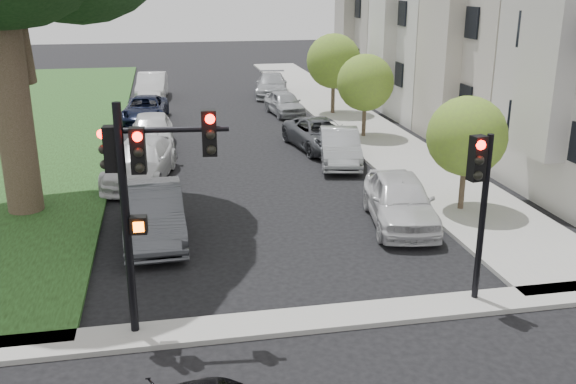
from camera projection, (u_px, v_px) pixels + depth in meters
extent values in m
plane|color=black|center=(339.00, 375.00, 12.05)|extent=(140.00, 140.00, 0.00)
cube|color=black|center=(44.00, 124.00, 32.75)|extent=(8.00, 44.00, 0.12)
cube|color=#A7A59A|center=(341.00, 113.00, 35.63)|extent=(3.50, 44.00, 0.12)
cube|color=#A7A59A|center=(315.00, 319.00, 13.90)|extent=(60.00, 1.00, 0.12)
cube|color=#AFAEAA|center=(545.00, 68.00, 19.68)|extent=(0.70, 2.20, 5.50)
cube|color=black|center=(558.00, 34.00, 19.42)|extent=(0.08, 3.60, 6.00)
cube|color=#BCB19E|center=(529.00, 31.00, 27.21)|extent=(7.00, 7.40, 10.00)
cube|color=#BCB19E|center=(443.00, 45.00, 26.66)|extent=(0.70, 2.20, 5.50)
cube|color=black|center=(452.00, 20.00, 26.41)|extent=(0.08, 3.60, 6.00)
cube|color=#A69C91|center=(453.00, 21.00, 34.20)|extent=(7.00, 7.40, 10.00)
cube|color=#A69C91|center=(383.00, 32.00, 33.65)|extent=(0.70, 2.20, 5.50)
cube|color=black|center=(390.00, 12.00, 33.39)|extent=(0.08, 3.60, 6.00)
cube|color=#AA9F92|center=(402.00, 14.00, 41.19)|extent=(7.00, 7.40, 10.00)
cube|color=#AA9F92|center=(344.00, 23.00, 40.64)|extent=(0.70, 2.20, 5.50)
cube|color=black|center=(349.00, 6.00, 40.38)|extent=(0.08, 3.60, 6.00)
cylinder|color=#392C1A|center=(10.00, 89.00, 19.18)|extent=(1.09, 1.09, 7.90)
cylinder|color=#392C1A|center=(462.00, 185.00, 20.28)|extent=(0.18, 0.18, 1.77)
sphere|color=#5B762D|center=(467.00, 136.00, 19.78)|extent=(2.48, 2.48, 2.48)
cylinder|color=#392C1A|center=(364.00, 119.00, 29.84)|extent=(0.19, 0.19, 1.86)
sphere|color=#5B762D|center=(365.00, 83.00, 29.31)|extent=(2.61, 2.61, 2.61)
cylinder|color=#392C1A|center=(333.00, 96.00, 35.04)|extent=(0.21, 0.21, 2.09)
sphere|color=#5B762D|center=(334.00, 61.00, 34.45)|extent=(2.93, 2.93, 2.93)
cylinder|color=black|center=(126.00, 226.00, 12.64)|extent=(0.19, 0.19, 4.91)
cylinder|color=black|center=(174.00, 130.00, 12.24)|extent=(2.08, 0.31, 0.11)
cube|color=black|center=(138.00, 151.00, 12.22)|extent=(0.31, 0.27, 0.90)
cube|color=black|center=(209.00, 133.00, 12.39)|extent=(0.31, 0.27, 0.90)
cube|color=black|center=(111.00, 149.00, 12.35)|extent=(0.27, 0.31, 0.90)
sphere|color=#FF0C05|center=(137.00, 137.00, 12.00)|extent=(0.19, 0.19, 0.19)
sphere|color=black|center=(139.00, 168.00, 12.19)|extent=(0.19, 0.19, 0.19)
cube|color=black|center=(139.00, 225.00, 12.68)|extent=(0.35, 0.27, 0.36)
cube|color=#FF5905|center=(139.00, 227.00, 12.56)|extent=(0.21, 0.03, 0.21)
cylinder|color=black|center=(482.00, 221.00, 14.18)|extent=(0.17, 0.17, 3.96)
cube|color=black|center=(477.00, 158.00, 13.68)|extent=(0.36, 0.33, 0.99)
sphere|color=#FF0C05|center=(482.00, 145.00, 13.43)|extent=(0.21, 0.21, 0.21)
imported|color=silver|center=(400.00, 200.00, 19.28)|extent=(2.55, 4.76, 1.54)
imported|color=#999BA0|center=(340.00, 147.00, 25.68)|extent=(2.29, 4.49, 1.41)
imported|color=#3F4247|center=(320.00, 134.00, 27.98)|extent=(2.86, 5.00, 1.31)
imported|color=#999BA0|center=(285.00, 103.00, 35.18)|extent=(1.95, 3.97, 1.30)
imported|color=#999BA0|center=(272.00, 85.00, 40.85)|extent=(2.79, 5.13, 1.41)
imported|color=#3F4247|center=(153.00, 213.00, 18.18)|extent=(1.80, 4.75, 1.55)
imported|color=silver|center=(141.00, 161.00, 23.48)|extent=(3.01, 5.42, 1.49)
imported|color=silver|center=(152.00, 131.00, 27.95)|extent=(1.92, 4.66, 1.58)
imported|color=black|center=(145.00, 109.00, 33.53)|extent=(2.54, 4.83, 1.30)
imported|color=silver|center=(152.00, 86.00, 39.90)|extent=(2.02, 4.96, 1.60)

